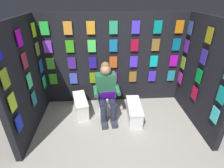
% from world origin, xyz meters
% --- Properties ---
extents(ground_plane, '(30.00, 30.00, 0.00)m').
position_xyz_m(ground_plane, '(0.00, 0.00, 0.00)').
color(ground_plane, '#9E998E').
extents(display_wall_back, '(3.24, 0.14, 2.05)m').
position_xyz_m(display_wall_back, '(-0.00, -1.75, 1.03)').
color(display_wall_back, black).
rests_on(display_wall_back, ground).
extents(display_wall_left, '(0.14, 1.71, 2.05)m').
position_xyz_m(display_wall_left, '(-1.62, -0.85, 1.03)').
color(display_wall_left, black).
rests_on(display_wall_left, ground).
extents(display_wall_right, '(0.14, 1.71, 2.05)m').
position_xyz_m(display_wall_right, '(1.62, -0.85, 1.03)').
color(display_wall_right, black).
rests_on(display_wall_right, ground).
extents(toilet, '(0.43, 0.57, 0.77)m').
position_xyz_m(toilet, '(0.20, -1.32, 0.33)').
color(toilet, white).
rests_on(toilet, ground).
extents(person_reading, '(0.55, 0.71, 1.19)m').
position_xyz_m(person_reading, '(0.18, -1.09, 0.60)').
color(person_reading, '#286B42').
rests_on(person_reading, ground).
extents(comic_longbox_near, '(0.41, 0.74, 0.37)m').
position_xyz_m(comic_longbox_near, '(0.75, -1.24, 0.18)').
color(comic_longbox_near, white).
rests_on(comic_longbox_near, ground).
extents(comic_longbox_far, '(0.31, 0.76, 0.34)m').
position_xyz_m(comic_longbox_far, '(-0.39, -0.96, 0.17)').
color(comic_longbox_far, silver).
rests_on(comic_longbox_far, ground).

